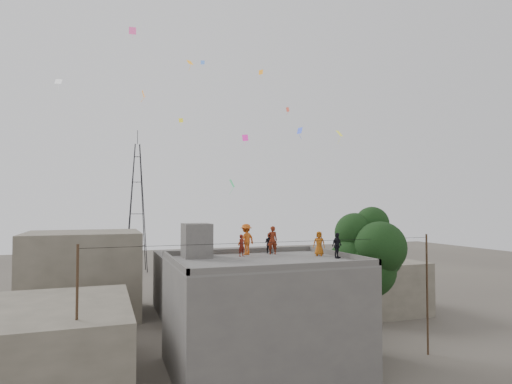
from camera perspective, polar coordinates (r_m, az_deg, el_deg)
ground at (r=25.68m, az=0.89°, el=-22.72°), size 140.00×140.00×0.00m
main_building at (r=24.77m, az=0.88°, el=-16.10°), size 10.00×8.00×6.10m
parapet at (r=24.19m, az=0.88°, el=-8.73°), size 10.00×8.00×0.30m
stair_head_box at (r=25.71m, az=-7.92°, el=-6.41°), size 1.60×1.80×2.00m
neighbor_west at (r=25.63m, az=-25.92°, el=-17.85°), size 8.00×10.00×4.00m
neighbor_north at (r=38.52m, az=-3.73°, el=-11.84°), size 12.00×9.00×5.00m
neighbor_northwest at (r=38.93m, az=-22.11°, el=-10.10°), size 9.00×8.00×7.00m
neighbor_east at (r=40.08m, az=15.06°, el=-11.83°), size 7.00×8.00×4.40m
tree at (r=28.13m, az=14.78°, el=-8.02°), size 4.90×4.60×9.10m
utility_line at (r=23.64m, az=3.16°, el=-14.85°), size 20.12×0.62×7.40m
transmission_tower at (r=62.65m, az=-15.60°, el=-1.94°), size 2.97×2.97×20.01m
person_red_adult at (r=27.15m, az=2.20°, el=-6.43°), size 0.71×0.52×1.77m
person_orange_child at (r=26.58m, az=8.40°, el=-6.82°), size 0.87×0.79×1.49m
person_dark_child at (r=27.73m, az=1.76°, el=-6.83°), size 0.76×0.80×1.30m
person_dark_adult at (r=25.48m, az=10.74°, el=-7.02°), size 0.94×0.71×1.48m
person_orange_adult at (r=26.83m, az=-1.33°, el=-6.32°), size 1.43×1.18×1.92m
person_red_child at (r=25.97m, az=-1.92°, el=-7.14°), size 0.57×0.50×1.32m
kites at (r=31.79m, az=-4.06°, el=11.17°), size 18.29×15.51×12.85m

